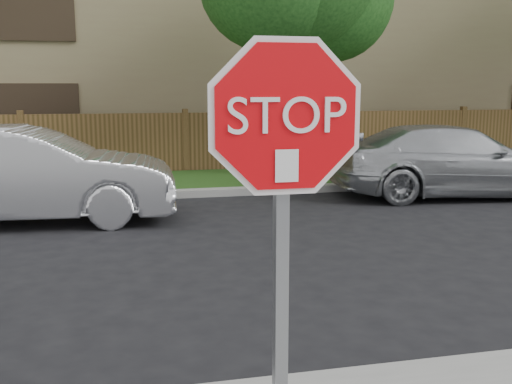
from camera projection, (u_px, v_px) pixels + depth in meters
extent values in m
plane|color=black|center=(349.00, 379.00, 4.74)|extent=(90.00, 90.00, 0.00)
cube|color=gray|center=(204.00, 193.00, 12.55)|extent=(70.00, 0.30, 0.15)
cube|color=#1E4714|center=(194.00, 181.00, 14.13)|extent=(70.00, 3.00, 0.12)
cube|color=#4D381B|center=(186.00, 144.00, 15.54)|extent=(70.00, 0.12, 1.60)
cube|color=#927F5A|center=(166.00, 65.00, 20.52)|extent=(34.00, 8.00, 6.00)
cylinder|color=#382B21|center=(297.00, 100.00, 14.26)|extent=(0.44, 0.44, 3.92)
cube|color=gray|center=(281.00, 301.00, 2.93)|extent=(0.06, 0.06, 2.30)
cylinder|color=white|center=(286.00, 117.00, 2.71)|extent=(1.01, 0.02, 1.01)
cylinder|color=red|center=(286.00, 117.00, 2.70)|extent=(0.93, 0.02, 0.93)
cube|color=white|center=(287.00, 166.00, 2.72)|extent=(0.11, 0.00, 0.15)
imported|color=silver|center=(27.00, 175.00, 10.01)|extent=(5.03, 2.06, 1.62)
imported|color=#B2B6BA|center=(454.00, 161.00, 12.47)|extent=(5.32, 2.68, 1.48)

